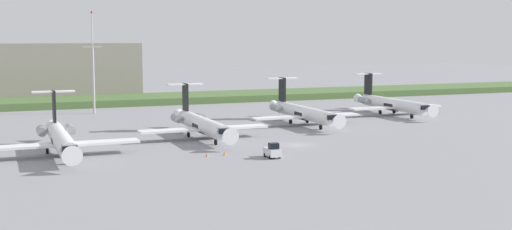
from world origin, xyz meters
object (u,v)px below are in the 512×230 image
object	(u,v)px
safety_cone_mid_marker	(224,153)
regional_jet_third	(303,112)
regional_jet_second	(201,124)
antenna_mast	(93,71)
safety_cone_front_marker	(207,155)
baggage_tug	(272,151)
regional_jet_fourth	(392,104)
regional_jet_nearest	(61,138)

from	to	relation	value
safety_cone_mid_marker	regional_jet_third	bearing A→B (deg)	46.51
regional_jet_second	safety_cone_mid_marker	size ratio (longest dim) A/B	56.36
safety_cone_mid_marker	regional_jet_second	bearing A→B (deg)	84.28
antenna_mast	safety_cone_front_marker	distance (m)	64.92
regional_jet_second	safety_cone_front_marker	world-z (taller)	regional_jet_second
regional_jet_third	baggage_tug	bearing A→B (deg)	-122.20
regional_jet_fourth	regional_jet_second	bearing A→B (deg)	-160.39
regional_jet_third	safety_cone_front_marker	size ratio (longest dim) A/B	56.36
baggage_tug	safety_cone_mid_marker	xyz separation A→B (m)	(-5.89, 4.68, -0.73)
regional_jet_second	antenna_mast	distance (m)	47.95
regional_jet_nearest	antenna_mast	xyz separation A→B (m)	(12.45, 54.27, 7.27)
regional_jet_third	antenna_mast	bearing A→B (deg)	135.70
regional_jet_third	baggage_tug	distance (m)	38.30
regional_jet_nearest	regional_jet_fourth	bearing A→B (deg)	19.39
antenna_mast	safety_cone_front_marker	world-z (taller)	antenna_mast
regional_jet_nearest	regional_jet_third	bearing A→B (deg)	20.53
regional_jet_fourth	baggage_tug	xyz separation A→B (m)	(-46.88, -40.59, -1.53)
antenna_mast	safety_cone_mid_marker	distance (m)	65.10
regional_jet_third	regional_jet_fourth	size ratio (longest dim) A/B	1.00
antenna_mast	baggage_tug	distance (m)	70.71
regional_jet_fourth	antenna_mast	size ratio (longest dim) A/B	1.31
regional_jet_nearest	baggage_tug	size ratio (longest dim) A/B	9.69
baggage_tug	safety_cone_front_marker	distance (m)	9.80
safety_cone_mid_marker	antenna_mast	bearing A→B (deg)	99.34
antenna_mast	regional_jet_second	bearing A→B (deg)	-75.04
regional_jet_fourth	safety_cone_mid_marker	distance (m)	63.86
regional_jet_second	baggage_tug	distance (m)	22.86
antenna_mast	safety_cone_mid_marker	xyz separation A→B (m)	(10.46, -63.54, -9.53)
regional_jet_second	regional_jet_third	distance (m)	26.44
regional_jet_second	regional_jet_third	world-z (taller)	same
regional_jet_fourth	baggage_tug	bearing A→B (deg)	-139.11
regional_jet_second	regional_jet_fourth	world-z (taller)	same
regional_jet_nearest	safety_cone_front_marker	distance (m)	22.34
antenna_mast	baggage_tug	xyz separation A→B (m)	(16.34, -68.23, -8.80)
regional_jet_nearest	regional_jet_third	xyz separation A→B (m)	(49.19, 18.42, 0.00)
regional_jet_nearest	regional_jet_third	distance (m)	52.52
regional_jet_fourth	safety_cone_mid_marker	xyz separation A→B (m)	(-52.76, -35.91, -2.26)
regional_jet_second	safety_cone_mid_marker	bearing A→B (deg)	-95.72
regional_jet_second	safety_cone_mid_marker	distance (m)	17.98
antenna_mast	safety_cone_mid_marker	bearing A→B (deg)	-80.66
safety_cone_mid_marker	baggage_tug	bearing A→B (deg)	-38.50
baggage_tug	regional_jet_nearest	bearing A→B (deg)	154.14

